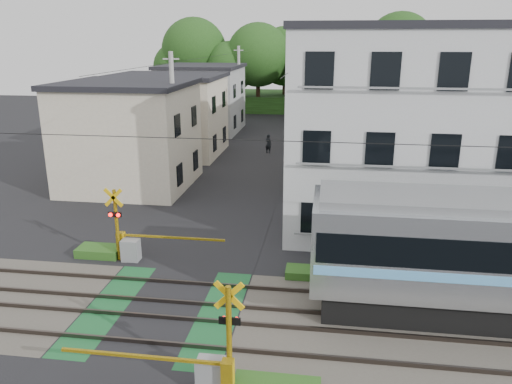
% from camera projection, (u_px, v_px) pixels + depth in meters
% --- Properties ---
extents(ground, '(120.00, 120.00, 0.00)m').
position_uv_depth(ground, '(162.00, 310.00, 16.60)').
color(ground, black).
extents(track_bed, '(120.00, 120.00, 0.14)m').
position_uv_depth(track_bed, '(162.00, 309.00, 16.58)').
color(track_bed, '#47423A').
rests_on(track_bed, ground).
extents(crossing_signal_near, '(4.74, 0.65, 3.09)m').
position_uv_depth(crossing_signal_near, '(213.00, 368.00, 12.58)').
color(crossing_signal_near, '#EAB40C').
rests_on(crossing_signal_near, ground).
extents(crossing_signal_far, '(4.74, 0.65, 3.09)m').
position_uv_depth(crossing_signal_far, '(129.00, 244.00, 20.19)').
color(crossing_signal_far, '#EAB40C').
rests_on(crossing_signal_far, ground).
extents(apartment_block, '(10.20, 8.36, 9.30)m').
position_uv_depth(apartment_block, '(400.00, 129.00, 23.04)').
color(apartment_block, silver).
rests_on(apartment_block, ground).
extents(houses_row, '(22.07, 31.35, 6.80)m').
position_uv_depth(houses_row, '(266.00, 109.00, 40.12)').
color(houses_row, beige).
rests_on(houses_row, ground).
extents(tree_hill, '(40.00, 13.06, 11.78)m').
position_uv_depth(tree_hill, '(296.00, 65.00, 60.12)').
color(tree_hill, '#244C19').
rests_on(tree_hill, ground).
extents(catenary, '(60.00, 5.04, 7.00)m').
position_uv_depth(catenary, '(351.00, 214.00, 14.72)').
color(catenary, '#2D2D33').
rests_on(catenary, ground).
extents(utility_poles, '(7.90, 42.00, 8.00)m').
position_uv_depth(utility_poles, '(244.00, 102.00, 37.29)').
color(utility_poles, '#A5A5A0').
rests_on(utility_poles, ground).
extents(pedestrian, '(0.65, 0.56, 1.51)m').
position_uv_depth(pedestrian, '(268.00, 144.00, 39.12)').
color(pedestrian, black).
rests_on(pedestrian, ground).
extents(weed_patches, '(10.25, 8.80, 0.40)m').
position_uv_depth(weed_patches, '(213.00, 311.00, 16.22)').
color(weed_patches, '#2D5E1E').
rests_on(weed_patches, ground).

